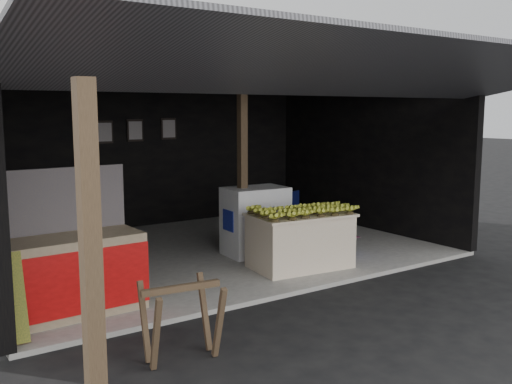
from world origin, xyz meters
TOP-DOWN VIEW (x-y plane):
  - ground at (0.00, 0.00)m, footprint 80.00×80.00m
  - concrete_slab at (0.00, 2.50)m, footprint 7.00×5.00m
  - shophouse at (0.00, 2.82)m, footprint 7.40×7.29m
  - banana_table at (0.60, 0.84)m, footprint 1.52×1.03m
  - banana_pile at (0.60, 0.84)m, footprint 1.39×0.92m
  - white_crate at (0.50, 1.84)m, footprint 0.99×0.70m
  - neighbor_stall at (-2.70, 0.78)m, footprint 1.59×0.77m
  - sawhorse at (-2.17, -0.89)m, footprint 0.75×0.71m
  - water_barrel at (1.65, 1.10)m, footprint 0.36×0.36m
  - plastic_chair at (1.86, 2.52)m, footprint 0.48×0.48m
  - magenta_rug at (2.03, 2.34)m, footprint 1.59×1.15m
  - picture_frames at (-0.17, 4.89)m, footprint 1.62×0.04m

SIDE VIEW (x-z plane):
  - ground at x=0.00m, z-range 0.00..0.00m
  - concrete_slab at x=0.00m, z-range 0.00..0.06m
  - magenta_rug at x=2.03m, z-range 0.06..0.07m
  - water_barrel at x=1.65m, z-range 0.06..0.58m
  - banana_table at x=0.60m, z-range 0.06..0.85m
  - sawhorse at x=-2.17m, z-range 0.10..0.82m
  - plastic_chair at x=1.86m, z-range 0.13..0.93m
  - neighbor_stall at x=-2.70m, z-range -0.26..1.35m
  - white_crate at x=0.50m, z-range 0.06..1.12m
  - banana_pile at x=0.60m, z-range 0.85..1.00m
  - picture_frames at x=-0.17m, z-range 1.70..2.16m
  - shophouse at x=0.00m, z-range 0.59..3.61m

